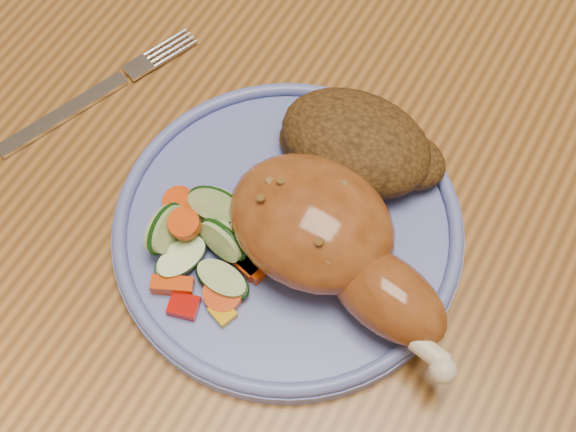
% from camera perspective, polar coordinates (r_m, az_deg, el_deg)
% --- Properties ---
extents(ground, '(4.00, 4.00, 0.00)m').
position_cam_1_polar(ground, '(1.31, 6.80, -13.45)').
color(ground, brown).
rests_on(ground, ground).
extents(dining_table, '(0.90, 1.40, 0.75)m').
position_cam_1_polar(dining_table, '(0.70, 12.53, 0.87)').
color(dining_table, brown).
rests_on(dining_table, ground).
extents(plate, '(0.25, 0.25, 0.01)m').
position_cam_1_polar(plate, '(0.57, -0.00, -1.00)').
color(plate, '#5967B7').
rests_on(plate, dining_table).
extents(plate_rim, '(0.25, 0.25, 0.01)m').
position_cam_1_polar(plate_rim, '(0.56, -0.00, -0.49)').
color(plate_rim, '#5967B7').
rests_on(plate_rim, plate).
extents(chicken_leg, '(0.19, 0.11, 0.06)m').
position_cam_1_polar(chicken_leg, '(0.52, 2.96, -1.70)').
color(chicken_leg, brown).
rests_on(chicken_leg, plate).
extents(rice_pilaf, '(0.12, 0.08, 0.05)m').
position_cam_1_polar(rice_pilaf, '(0.58, 5.08, 5.08)').
color(rice_pilaf, '#4F3213').
rests_on(rice_pilaf, plate).
extents(vegetable_pile, '(0.09, 0.10, 0.05)m').
position_cam_1_polar(vegetable_pile, '(0.54, -6.17, -1.99)').
color(vegetable_pile, '#A50A05').
rests_on(vegetable_pile, plate).
extents(fork, '(0.07, 0.15, 0.00)m').
position_cam_1_polar(fork, '(0.65, -13.81, 8.25)').
color(fork, silver).
rests_on(fork, dining_table).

